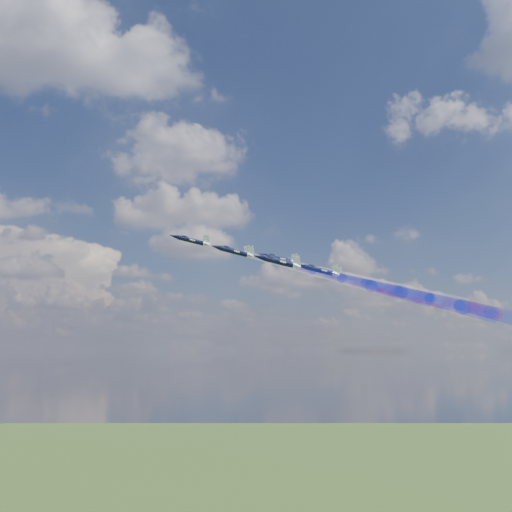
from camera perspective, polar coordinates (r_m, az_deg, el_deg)
name	(u,v)px	position (r m, az deg, el deg)	size (l,w,h in m)	color
jet_lead	(191,241)	(153.82, -6.37, 1.52)	(9.16, 11.45, 3.05)	black
trail_lead	(292,265)	(151.80, 3.61, -0.93)	(3.82, 44.80, 3.82)	white
jet_inner_left	(234,252)	(144.40, -2.14, 0.44)	(9.16, 11.45, 3.05)	black
trail_inner_left	(342,278)	(144.64, 8.44, -2.17)	(3.82, 44.80, 3.82)	#1A25E1
jet_inner_right	(233,250)	(164.17, -2.28, 0.56)	(9.16, 11.45, 3.05)	black
trail_inner_right	(327,274)	(164.01, 7.04, -1.73)	(3.82, 44.80, 3.82)	red
jet_outer_left	(279,262)	(131.66, 2.26, -0.57)	(9.16, 11.45, 3.05)	black
trail_outer_left	(397,291)	(134.28, 13.73, -3.36)	(3.82, 44.80, 3.82)	#1A25E1
jet_center_third	(279,259)	(152.25, 2.30, -0.28)	(9.16, 11.45, 3.05)	black
trail_center_third	(382,284)	(154.48, 12.25, -2.72)	(3.82, 44.80, 3.82)	white
jet_outer_right	(277,262)	(171.52, 2.11, -0.63)	(9.16, 11.45, 3.05)	black
trail_outer_right	(368,285)	(173.43, 10.97, -2.79)	(3.82, 44.80, 3.82)	red
jet_rear_left	(319,270)	(142.57, 6.23, -1.39)	(9.16, 11.45, 3.05)	black
trail_rear_left	(429,297)	(146.88, 16.69, -3.92)	(3.82, 44.80, 3.82)	#1A25E1
jet_rear_right	(325,271)	(163.98, 6.76, -1.50)	(9.16, 11.45, 3.05)	black
trail_rear_right	(421,295)	(168.20, 15.87, -3.70)	(3.82, 44.80, 3.82)	red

